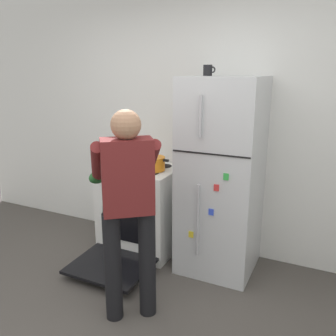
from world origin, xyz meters
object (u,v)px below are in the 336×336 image
(stove_range, at_px, (141,210))
(person_cook, at_px, (128,197))
(refrigerator, at_px, (221,177))
(coffee_mug, at_px, (208,70))
(red_pot, at_px, (153,163))
(pepper_mill, at_px, (126,153))

(stove_range, distance_m, person_cook, 1.18)
(refrigerator, height_order, stove_range, refrigerator)
(refrigerator, xyz_separation_m, coffee_mug, (-0.18, 0.05, 0.95))
(refrigerator, distance_m, stove_range, 0.97)
(red_pot, distance_m, pepper_mill, 0.52)
(coffee_mug, bearing_deg, person_cook, -102.43)
(refrigerator, xyz_separation_m, person_cook, (-0.40, -0.97, 0.06))
(stove_range, xyz_separation_m, pepper_mill, (-0.30, 0.22, 0.53))
(stove_range, distance_m, pepper_mill, 0.65)
(coffee_mug, distance_m, pepper_mill, 1.32)
(red_pot, bearing_deg, refrigerator, 4.11)
(refrigerator, relative_size, red_pot, 5.20)
(person_cook, bearing_deg, coffee_mug, 77.57)
(refrigerator, distance_m, pepper_mill, 1.17)
(coffee_mug, bearing_deg, pepper_mill, 171.25)
(red_pot, relative_size, coffee_mug, 3.10)
(refrigerator, xyz_separation_m, red_pot, (-0.69, -0.05, 0.06))
(stove_range, relative_size, coffee_mug, 10.82)
(stove_range, relative_size, person_cook, 0.76)
(stove_range, relative_size, red_pot, 3.49)
(coffee_mug, xyz_separation_m, pepper_mill, (-0.97, 0.15, -0.88))
(stove_range, height_order, red_pot, red_pot)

